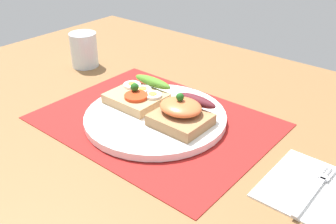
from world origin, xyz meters
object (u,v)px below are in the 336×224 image
(sandwich_egg_tomato, at_px, (139,95))
(sandwich_salmon, at_px, (183,112))
(fork, at_px, (316,188))
(drinking_glass, at_px, (84,50))
(napkin, at_px, (310,189))
(plate, at_px, (155,117))

(sandwich_egg_tomato, height_order, sandwich_salmon, sandwich_salmon)
(fork, distance_m, drinking_glass, 0.62)
(napkin, height_order, drinking_glass, drinking_glass)
(fork, bearing_deg, plate, 179.60)
(sandwich_salmon, height_order, drinking_glass, drinking_glass)
(sandwich_egg_tomato, xyz_separation_m, sandwich_salmon, (0.11, -0.01, 0.01))
(sandwich_salmon, height_order, fork, sandwich_salmon)
(plate, relative_size, sandwich_salmon, 2.67)
(sandwich_salmon, height_order, napkin, sandwich_salmon)
(sandwich_salmon, xyz_separation_m, drinking_glass, (-0.37, 0.08, 0.01))
(napkin, height_order, fork, fork)
(fork, relative_size, drinking_glass, 1.66)
(sandwich_salmon, relative_size, napkin, 0.68)
(plate, relative_size, napkin, 1.82)
(plate, height_order, drinking_glass, drinking_glass)
(napkin, bearing_deg, drinking_glass, 170.85)
(plate, bearing_deg, sandwich_egg_tomato, 162.06)
(plate, xyz_separation_m, sandwich_egg_tomato, (-0.06, 0.02, 0.02))
(plate, height_order, napkin, plate)
(fork, bearing_deg, sandwich_egg_tomato, 176.69)
(sandwich_salmon, xyz_separation_m, napkin, (0.24, -0.01, -0.03))
(plate, xyz_separation_m, napkin, (0.29, -0.00, -0.01))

